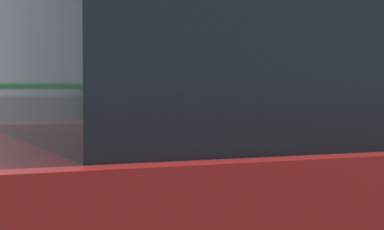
% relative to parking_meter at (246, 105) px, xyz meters
% --- Properties ---
extents(parking_meter, '(0.17, 0.19, 1.40)m').
position_rel_parking_meter_xyz_m(parking_meter, '(0.00, 0.00, 0.00)').
color(parking_meter, slate).
rests_on(parking_meter, sidewalk_curb).
extents(pedestrian_at_meter, '(0.68, 0.43, 1.76)m').
position_rel_parking_meter_xyz_m(pedestrian_at_meter, '(-0.59, 0.13, -0.01)').
color(pedestrian_at_meter, slate).
rests_on(pedestrian_at_meter, sidewalk_curb).
extents(parked_sedan_red, '(4.63, 1.88, 1.76)m').
position_rel_parking_meter_xyz_m(parked_sedan_red, '(-0.76, -1.72, -0.29)').
color(parked_sedan_red, maroon).
rests_on(parked_sedan_red, ground).
extents(background_railing, '(24.06, 0.06, 1.17)m').
position_rel_parking_meter_xyz_m(background_railing, '(-0.25, 2.60, -0.20)').
color(background_railing, '#2D7A38').
rests_on(background_railing, sidewalk_curb).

